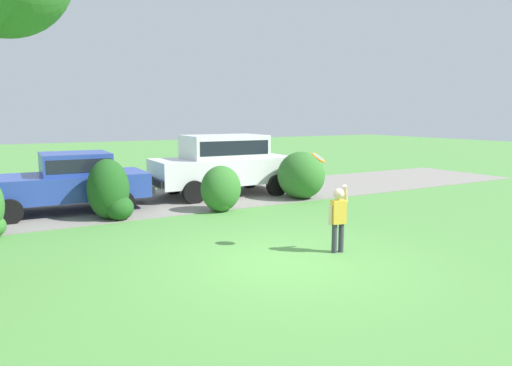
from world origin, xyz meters
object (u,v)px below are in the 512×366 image
(parked_suv, at_px, (224,162))
(frisbee, at_px, (319,158))
(parked_sedan, at_px, (67,180))
(child_thrower, at_px, (338,215))

(parked_suv, bearing_deg, frisbee, -100.03)
(parked_suv, distance_m, frisbee, 6.45)
(parked_sedan, relative_size, child_thrower, 3.45)
(parked_suv, xyz_separation_m, frisbee, (-1.12, -6.32, 0.67))
(child_thrower, relative_size, frisbee, 4.06)
(frisbee, bearing_deg, child_thrower, -66.34)
(parked_sedan, xyz_separation_m, parked_suv, (4.72, 0.24, 0.23))
(parked_suv, distance_m, child_thrower, 6.80)
(child_thrower, xyz_separation_m, frisbee, (-0.17, 0.40, 1.03))
(parked_sedan, distance_m, child_thrower, 7.50)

